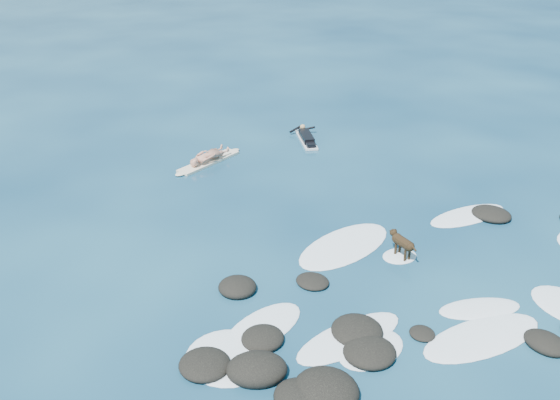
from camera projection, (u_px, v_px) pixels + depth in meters
ground at (403, 264)px, 18.45m from camera, size 160.00×160.00×0.00m
reef_rocks at (405, 326)px, 15.63m from camera, size 15.14×7.33×0.60m
breaking_foam at (409, 292)px, 17.13m from camera, size 14.97×8.18×0.12m
standing_surfer_rig at (208, 144)px, 25.05m from camera, size 3.51×1.65×2.07m
paddling_surfer_rig at (306, 137)px, 27.63m from camera, size 1.63×2.66×0.47m
dog at (402, 242)px, 18.58m from camera, size 0.33×1.26×0.80m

